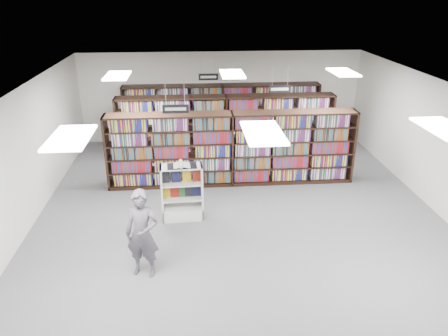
{
  "coord_description": "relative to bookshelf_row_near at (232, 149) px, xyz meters",
  "views": [
    {
      "loc": [
        -1.15,
        -9.53,
        5.32
      ],
      "look_at": [
        -0.34,
        0.5,
        1.1
      ],
      "focal_mm": 35.0,
      "sensor_mm": 36.0,
      "label": 1
    }
  ],
  "objects": [
    {
      "name": "aisle_sign_left",
      "position": [
        -1.5,
        -1.0,
        1.48
      ],
      "size": [
        0.65,
        0.02,
        0.8
      ],
      "color": "#B2B2B7",
      "rests_on": "ceiling"
    },
    {
      "name": "troffer_back_right",
      "position": [
        3.0,
        0.0,
        2.11
      ],
      "size": [
        0.6,
        1.2,
        0.04
      ],
      "primitive_type": "cube",
      "color": "white",
      "rests_on": "ceiling"
    },
    {
      "name": "wall_back",
      "position": [
        0.0,
        4.0,
        0.55
      ],
      "size": [
        10.0,
        0.1,
        3.2
      ],
      "primitive_type": "cube",
      "color": "white",
      "rests_on": "ground"
    },
    {
      "name": "bookshelf_row_far",
      "position": [
        0.0,
        3.7,
        0.0
      ],
      "size": [
        7.0,
        0.6,
        2.1
      ],
      "color": "black",
      "rests_on": "floor"
    },
    {
      "name": "wall_left",
      "position": [
        -5.0,
        -2.0,
        0.55
      ],
      "size": [
        0.1,
        12.0,
        3.2
      ],
      "primitive_type": "cube",
      "color": "white",
      "rests_on": "ground"
    },
    {
      "name": "troffer_front_right",
      "position": [
        3.0,
        -5.0,
        2.11
      ],
      "size": [
        0.6,
        1.2,
        0.04
      ],
      "primitive_type": "cube",
      "color": "white",
      "rests_on": "ceiling"
    },
    {
      "name": "ceiling",
      "position": [
        0.0,
        -2.0,
        2.15
      ],
      "size": [
        10.0,
        12.0,
        0.1
      ],
      "primitive_type": "cube",
      "color": "silver",
      "rests_on": "wall_back"
    },
    {
      "name": "shopper",
      "position": [
        -2.14,
        -4.19,
        -0.14
      ],
      "size": [
        0.75,
        0.59,
        1.82
      ],
      "primitive_type": "imported",
      "rotation": [
        0.0,
        0.0,
        -0.26
      ],
      "color": "#514C57",
      "rests_on": "floor"
    },
    {
      "name": "aisle_sign_center",
      "position": [
        -0.5,
        3.0,
        1.48
      ],
      "size": [
        0.65,
        0.02,
        0.8
      ],
      "color": "#B2B2B7",
      "rests_on": "ceiling"
    },
    {
      "name": "aisle_sign_right",
      "position": [
        1.5,
        1.0,
        1.48
      ],
      "size": [
        0.65,
        0.02,
        0.8
      ],
      "color": "#B2B2B7",
      "rests_on": "ceiling"
    },
    {
      "name": "troffer_front_left",
      "position": [
        -3.0,
        -5.0,
        2.11
      ],
      "size": [
        0.6,
        1.2,
        0.04
      ],
      "primitive_type": "cube",
      "color": "white",
      "rests_on": "ceiling"
    },
    {
      "name": "floor",
      "position": [
        0.0,
        -2.0,
        -1.05
      ],
      "size": [
        12.0,
        12.0,
        0.0
      ],
      "primitive_type": "plane",
      "color": "#58585D",
      "rests_on": "ground"
    },
    {
      "name": "troffer_back_left",
      "position": [
        -3.0,
        0.0,
        2.11
      ],
      "size": [
        0.6,
        1.2,
        0.04
      ],
      "primitive_type": "cube",
      "color": "white",
      "rests_on": "ceiling"
    },
    {
      "name": "bookshelf_row_near",
      "position": [
        0.0,
        0.0,
        0.0
      ],
      "size": [
        7.0,
        0.6,
        2.1
      ],
      "color": "black",
      "rests_on": "floor"
    },
    {
      "name": "endcap_display",
      "position": [
        -1.4,
        -1.94,
        -0.58
      ],
      "size": [
        1.01,
        0.54,
        1.39
      ],
      "rotation": [
        0.0,
        0.0,
        0.04
      ],
      "color": "silver",
      "rests_on": "floor"
    },
    {
      "name": "troffer_back_center",
      "position": [
        0.0,
        0.0,
        2.11
      ],
      "size": [
        0.6,
        1.2,
        0.04
      ],
      "primitive_type": "cube",
      "color": "white",
      "rests_on": "ceiling"
    },
    {
      "name": "bookshelf_row_mid",
      "position": [
        0.0,
        2.0,
        0.0
      ],
      "size": [
        7.0,
        0.6,
        2.1
      ],
      "color": "black",
      "rests_on": "floor"
    },
    {
      "name": "wall_right",
      "position": [
        5.0,
        -2.0,
        0.55
      ],
      "size": [
        0.1,
        12.0,
        3.2
      ],
      "primitive_type": "cube",
      "color": "white",
      "rests_on": "ground"
    },
    {
      "name": "troffer_front_center",
      "position": [
        0.0,
        -5.0,
        2.11
      ],
      "size": [
        0.6,
        1.2,
        0.04
      ],
      "primitive_type": "cube",
      "color": "white",
      "rests_on": "ceiling"
    },
    {
      "name": "open_book",
      "position": [
        -1.38,
        -2.01,
        0.37
      ],
      "size": [
        0.71,
        0.44,
        0.13
      ],
      "rotation": [
        0.0,
        0.0,
        0.06
      ],
      "color": "black",
      "rests_on": "endcap_display"
    }
  ]
}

